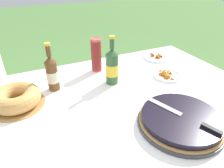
{
  "coord_description": "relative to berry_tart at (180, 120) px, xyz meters",
  "views": [
    {
      "loc": [
        -0.46,
        -0.83,
        1.35
      ],
      "look_at": [
        -0.03,
        0.09,
        0.74
      ],
      "focal_mm": 32.0,
      "sensor_mm": 36.0,
      "label": 1
    }
  ],
  "objects": [
    {
      "name": "cup_stack",
      "position": [
        -0.15,
        0.72,
        0.09
      ],
      "size": [
        0.07,
        0.07,
        0.24
      ],
      "color": "#E04C47",
      "rests_on": "tablecloth"
    },
    {
      "name": "snack_plate_right",
      "position": [
        0.25,
        0.42,
        -0.01
      ],
      "size": [
        0.19,
        0.19,
        0.06
      ],
      "color": "white",
      "rests_on": "tablecloth"
    },
    {
      "name": "snack_plate_left",
      "position": [
        0.38,
        0.71,
        -0.02
      ],
      "size": [
        0.21,
        0.21,
        0.06
      ],
      "color": "white",
      "rests_on": "tablecloth"
    },
    {
      "name": "tablecloth",
      "position": [
        -0.15,
        0.31,
        -0.04
      ],
      "size": [
        1.69,
        1.21,
        0.1
      ],
      "color": "white",
      "rests_on": "garden_table"
    },
    {
      "name": "garden_table",
      "position": [
        -0.15,
        0.31,
        -0.08
      ],
      "size": [
        1.68,
        1.2,
        0.67
      ],
      "color": "brown",
      "rests_on": "ground_plane"
    },
    {
      "name": "berry_tart",
      "position": [
        0.0,
        0.0,
        0.0
      ],
      "size": [
        0.41,
        0.41,
        0.06
      ],
      "color": "#38383D",
      "rests_on": "tablecloth"
    },
    {
      "name": "bundt_cake",
      "position": [
        -0.7,
        0.51,
        0.02
      ],
      "size": [
        0.29,
        0.29,
        0.1
      ],
      "color": "#B78447",
      "rests_on": "tablecloth"
    },
    {
      "name": "serving_knife",
      "position": [
        0.01,
        -0.03,
        0.04
      ],
      "size": [
        0.15,
        0.36,
        0.01
      ],
      "rotation": [
        0.0,
        0.0,
        1.92
      ],
      "color": "silver",
      "rests_on": "berry_tart"
    },
    {
      "name": "cider_bottle_green",
      "position": [
        -0.12,
        0.51,
        0.09
      ],
      "size": [
        0.08,
        0.08,
        0.32
      ],
      "color": "#2D562D",
      "rests_on": "tablecloth"
    },
    {
      "name": "cider_bottle_amber",
      "position": [
        -0.48,
        0.59,
        0.08
      ],
      "size": [
        0.07,
        0.07,
        0.3
      ],
      "color": "brown",
      "rests_on": "tablecloth"
    }
  ]
}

